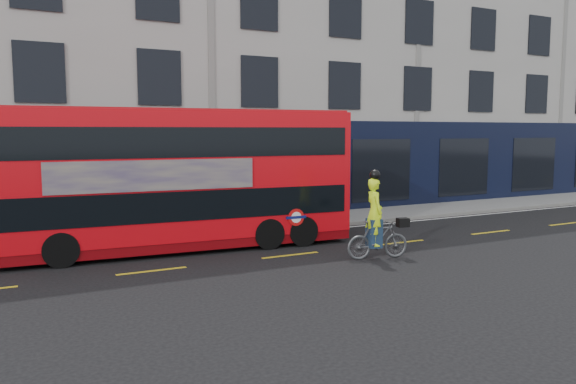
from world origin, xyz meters
TOP-DOWN VIEW (x-y plane):
  - ground at (0.00, 0.00)m, footprint 120.00×120.00m
  - pavement at (0.00, 6.50)m, footprint 60.00×3.00m
  - kerb at (0.00, 5.00)m, footprint 60.00×0.12m
  - building_terrace at (0.00, 12.94)m, footprint 50.00×10.07m
  - road_edge_line at (0.00, 4.70)m, footprint 58.00×0.10m
  - lane_dashes at (0.00, 1.50)m, footprint 58.00×0.12m
  - bus at (-2.52, 3.80)m, footprint 10.57×3.10m
  - cyclist at (1.92, -0.02)m, footprint 1.88×0.87m

SIDE VIEW (x-z plane):
  - ground at x=0.00m, z-range 0.00..0.00m
  - road_edge_line at x=0.00m, z-range 0.00..0.01m
  - lane_dashes at x=0.00m, z-range 0.00..0.01m
  - pavement at x=0.00m, z-range 0.00..0.12m
  - kerb at x=0.00m, z-range 0.00..0.13m
  - cyclist at x=1.92m, z-range -0.41..2.11m
  - bus at x=-2.52m, z-range 0.05..4.26m
  - building_terrace at x=0.00m, z-range -0.01..14.99m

